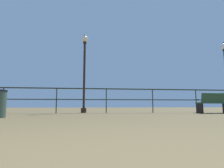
% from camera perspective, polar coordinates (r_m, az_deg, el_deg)
% --- Properties ---
extents(pier_railing, '(19.66, 0.05, 1.11)m').
position_cam_1_polar(pier_railing, '(8.22, -9.40, -3.24)').
color(pier_railing, '#292C1B').
rests_on(pier_railing, ground_plane).
extents(bench_near_left, '(1.45, 0.71, 0.87)m').
position_cam_1_polar(bench_near_left, '(9.20, 29.34, -4.93)').
color(bench_near_left, '#2D4D32').
rests_on(bench_near_left, ground_plane).
extents(lamppost_center, '(0.31, 0.31, 3.77)m').
position_cam_1_polar(lamppost_center, '(8.75, -8.63, 5.74)').
color(lamppost_center, black).
rests_on(lamppost_center, ground_plane).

